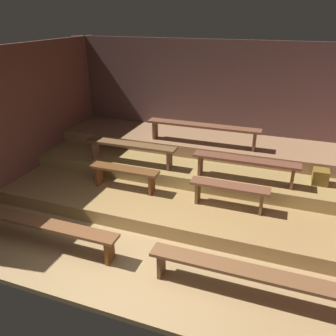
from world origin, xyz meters
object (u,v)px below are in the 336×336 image
object	(u,v)px
bench_middle_left	(131,147)
bench_middle_right	(245,163)
bench_lower_right	(229,190)
wooden_crate_middle	(320,177)
bench_upper_center	(203,128)
bench_floor_right	(254,275)
bench_lower_left	(125,173)
bench_floor_left	(38,224)

from	to	relation	value
bench_middle_left	bench_middle_right	distance (m)	2.25
bench_lower_right	wooden_crate_middle	xyz separation A→B (m)	(1.44, 0.94, 0.05)
bench_middle_left	bench_upper_center	world-z (taller)	bench_upper_center
bench_floor_right	bench_middle_left	size ratio (longest dim) A/B	1.42
bench_middle_right	bench_lower_left	bearing A→B (deg)	-163.86
bench_floor_left	bench_floor_right	bearing A→B (deg)	0.00
bench_upper_center	bench_lower_left	bearing A→B (deg)	-124.89
wooden_crate_middle	bench_lower_right	bearing A→B (deg)	-146.94
bench_lower_left	wooden_crate_middle	world-z (taller)	wooden_crate_middle
bench_middle_right	bench_middle_left	bearing A→B (deg)	180.00
bench_floor_right	bench_lower_left	world-z (taller)	bench_lower_left
bench_floor_right	wooden_crate_middle	size ratio (longest dim) A/B	9.93
bench_floor_left	wooden_crate_middle	size ratio (longest dim) A/B	9.93
bench_lower_left	wooden_crate_middle	distance (m)	3.51
bench_lower_left	bench_middle_left	world-z (taller)	bench_middle_left
bench_floor_left	bench_lower_left	bearing A→B (deg)	69.42
bench_floor_right	bench_middle_right	distance (m)	2.38
bench_middle_left	wooden_crate_middle	distance (m)	3.56
bench_floor_left	bench_floor_right	size ratio (longest dim) A/B	1.00
bench_floor_right	bench_middle_right	size ratio (longest dim) A/B	1.42
bench_floor_right	bench_middle_right	bearing A→B (deg)	101.79
bench_upper_center	wooden_crate_middle	xyz separation A→B (m)	(2.32, -0.59, -0.47)
wooden_crate_middle	bench_middle_right	bearing A→B (deg)	-165.66
bench_lower_right	wooden_crate_middle	distance (m)	1.72
bench_middle_right	bench_lower_right	bearing A→B (deg)	-104.11
bench_middle_left	bench_middle_right	world-z (taller)	same
bench_floor_right	bench_lower_right	distance (m)	1.80
bench_lower_left	bench_middle_right	bearing A→B (deg)	16.14
bench_lower_right	bench_middle_left	distance (m)	2.20
bench_floor_right	bench_lower_left	bearing A→B (deg)	146.95
bench_floor_left	bench_middle_left	bearing A→B (deg)	78.21
bench_floor_left	bench_middle_right	distance (m)	3.59
bench_lower_right	bench_middle_right	world-z (taller)	bench_middle_right
bench_floor_left	bench_lower_left	xyz separation A→B (m)	(0.63, 1.68, 0.22)
bench_floor_right	wooden_crate_middle	distance (m)	2.75
bench_lower_right	bench_middle_right	bearing A→B (deg)	75.89
bench_lower_right	bench_middle_left	size ratio (longest dim) A/B	0.70
bench_lower_left	bench_upper_center	bearing A→B (deg)	55.11
bench_lower_left	bench_middle_right	size ratio (longest dim) A/B	0.70
bench_lower_left	bench_floor_left	bearing A→B (deg)	-110.58
bench_floor_right	bench_lower_right	bearing A→B (deg)	110.58
bench_middle_left	bench_lower_right	bearing A→B (deg)	-16.14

